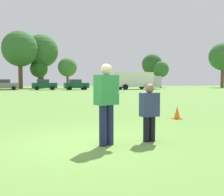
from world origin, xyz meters
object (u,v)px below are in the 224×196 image
parked_car_near_right (44,85)px  box_truck (137,80)px  player_defender (149,110)px  player_thrower (106,100)px  frisbee (119,93)px  parked_car_far_right (76,85)px  parked_car_mid_right (5,85)px  traffic_cone (177,113)px

parked_car_near_right → box_truck: size_ratio=0.50×
box_truck → player_defender: bearing=-109.5°
player_thrower → frisbee: bearing=15.9°
parked_car_near_right → parked_car_far_right: 5.51m
box_truck → parked_car_mid_right: bearing=175.4°
player_thrower → frisbee: size_ratio=6.65×
frisbee → parked_car_near_right: 41.94m
parked_car_mid_right → player_defender: bearing=-78.7°
traffic_cone → parked_car_near_right: size_ratio=0.11×
frisbee → player_defender: bearing=1.0°
parked_car_near_right → box_truck: bearing=-2.5°
player_thrower → parked_car_far_right: (4.33, 41.01, -0.10)m
player_thrower → traffic_cone: 5.08m
player_thrower → parked_car_far_right: size_ratio=0.42×
frisbee → parked_car_near_right: bearing=91.9°
player_defender → traffic_cone: size_ratio=2.87×
traffic_cone → parked_car_mid_right: parked_car_mid_right is taller
parked_car_mid_right → parked_car_near_right: (6.42, -1.11, 0.00)m
player_thrower → traffic_cone: size_ratio=3.80×
frisbee → parked_car_mid_right: parked_car_mid_right is taller
parked_car_far_right → box_truck: (11.33, 0.26, 0.83)m
player_defender → parked_car_near_right: bearing=92.9°
player_defender → frisbee: 0.86m
parked_car_mid_right → parked_car_near_right: bearing=-9.8°
player_thrower → frisbee: 0.36m
box_truck → traffic_cone: bearing=-107.7°
frisbee → box_truck: (15.35, 41.18, 0.58)m
parked_car_mid_right → box_truck: (23.17, -1.85, 0.83)m
frisbee → player_thrower: bearing=-164.1°
player_defender → traffic_cone: bearing=53.0°
traffic_cone → frisbee: bearing=-134.3°
parked_car_near_right → box_truck: 16.78m
traffic_cone → box_truck: size_ratio=0.06×
player_defender → box_truck: size_ratio=0.16×
parked_car_far_right → traffic_cone: bearing=-91.1°
player_defender → traffic_cone: player_defender is taller
frisbee → parked_car_far_right: bearing=84.4°
parked_car_near_right → player_defender: bearing=-87.1°
parked_car_far_right → parked_car_near_right: bearing=169.6°
parked_car_mid_right → box_truck: bearing=-4.6°
traffic_cone → player_defender: bearing=-127.0°
player_thrower → traffic_cone: (3.62, 3.47, -0.80)m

